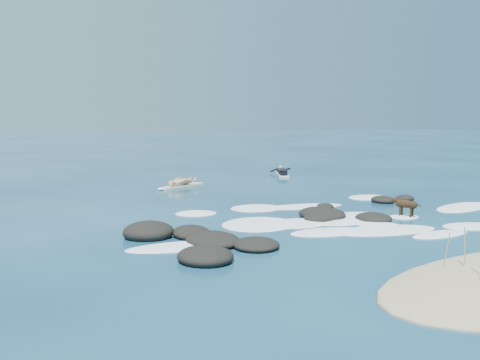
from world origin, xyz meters
TOP-DOWN VIEW (x-y plane):
  - ground at (0.00, 0.00)m, footprint 160.00×160.00m
  - reef_rocks at (-3.25, -1.24)m, footprint 12.74×6.24m
  - breaking_foam at (-0.14, -0.72)m, footprint 15.07×7.72m
  - standing_surfer_rig at (-1.83, 9.25)m, footprint 2.96×1.65m
  - paddling_surfer_rig at (5.20, 11.31)m, footprint 1.75×2.65m
  - dog at (2.29, -1.51)m, footprint 0.52×1.08m

SIDE VIEW (x-z plane):
  - ground at x=0.00m, z-range 0.00..0.00m
  - breaking_foam at x=-0.14m, z-range -0.05..0.07m
  - reef_rocks at x=-3.25m, z-range -0.20..0.42m
  - paddling_surfer_rig at x=5.20m, z-range -0.08..0.40m
  - dog at x=2.29m, z-range 0.12..0.82m
  - standing_surfer_rig at x=-1.83m, z-range -0.19..1.61m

